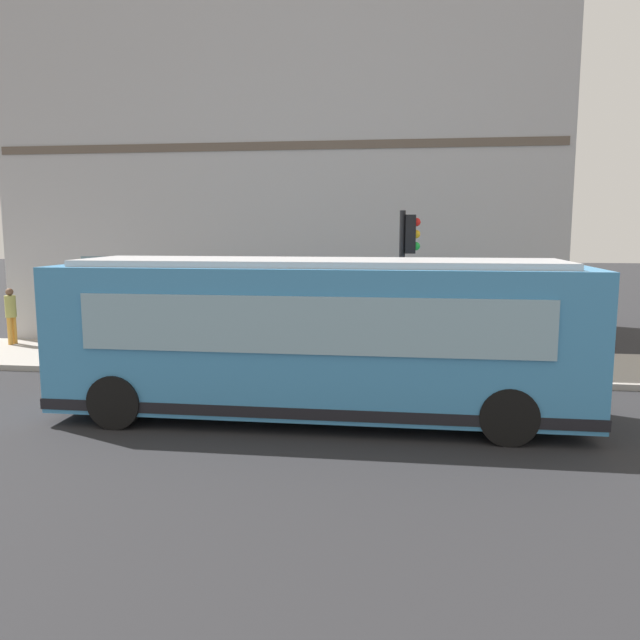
{
  "coord_description": "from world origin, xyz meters",
  "views": [
    {
      "loc": [
        -12.12,
        -4.03,
        3.63
      ],
      "look_at": [
        2.82,
        -1.99,
        1.46
      ],
      "focal_mm": 35.47,
      "sensor_mm": 36.0,
      "label": 1
    }
  ],
  "objects_px": {
    "city_bus_nearside": "(318,339)",
    "newspaper_vending_box": "(517,347)",
    "traffic_light_near_corner": "(407,261)",
    "pedestrian_walking_along_curb": "(218,326)",
    "pedestrian_by_light_pole": "(11,312)",
    "fire_hydrant": "(517,342)"
  },
  "relations": [
    {
      "from": "traffic_light_near_corner",
      "to": "newspaper_vending_box",
      "type": "xyz_separation_m",
      "value": [
        1.51,
        -2.86,
        -2.28
      ]
    },
    {
      "from": "city_bus_nearside",
      "to": "traffic_light_near_corner",
      "type": "height_order",
      "value": "traffic_light_near_corner"
    },
    {
      "from": "fire_hydrant",
      "to": "newspaper_vending_box",
      "type": "xyz_separation_m",
      "value": [
        -1.26,
        0.22,
        0.09
      ]
    },
    {
      "from": "traffic_light_near_corner",
      "to": "pedestrian_by_light_pole",
      "type": "height_order",
      "value": "traffic_light_near_corner"
    },
    {
      "from": "city_bus_nearside",
      "to": "newspaper_vending_box",
      "type": "relative_size",
      "value": 11.17
    },
    {
      "from": "pedestrian_by_light_pole",
      "to": "city_bus_nearside",
      "type": "bearing_deg",
      "value": -119.39
    },
    {
      "from": "pedestrian_walking_along_curb",
      "to": "city_bus_nearside",
      "type": "bearing_deg",
      "value": -143.76
    },
    {
      "from": "city_bus_nearside",
      "to": "pedestrian_walking_along_curb",
      "type": "distance_m",
      "value": 5.72
    },
    {
      "from": "fire_hydrant",
      "to": "newspaper_vending_box",
      "type": "relative_size",
      "value": 0.82
    },
    {
      "from": "fire_hydrant",
      "to": "city_bus_nearside",
      "type": "bearing_deg",
      "value": 141.86
    },
    {
      "from": "city_bus_nearside",
      "to": "pedestrian_walking_along_curb",
      "type": "bearing_deg",
      "value": 36.24
    },
    {
      "from": "city_bus_nearside",
      "to": "pedestrian_by_light_pole",
      "type": "height_order",
      "value": "city_bus_nearside"
    },
    {
      "from": "newspaper_vending_box",
      "to": "pedestrian_walking_along_curb",
      "type": "bearing_deg",
      "value": 91.49
    },
    {
      "from": "traffic_light_near_corner",
      "to": "pedestrian_walking_along_curb",
      "type": "relative_size",
      "value": 2.51
    },
    {
      "from": "fire_hydrant",
      "to": "pedestrian_by_light_pole",
      "type": "bearing_deg",
      "value": 91.15
    },
    {
      "from": "traffic_light_near_corner",
      "to": "newspaper_vending_box",
      "type": "bearing_deg",
      "value": -62.17
    },
    {
      "from": "city_bus_nearside",
      "to": "traffic_light_near_corner",
      "type": "relative_size",
      "value": 2.57
    },
    {
      "from": "pedestrian_walking_along_curb",
      "to": "newspaper_vending_box",
      "type": "relative_size",
      "value": 1.73
    },
    {
      "from": "pedestrian_walking_along_curb",
      "to": "pedestrian_by_light_pole",
      "type": "relative_size",
      "value": 0.91
    },
    {
      "from": "pedestrian_by_light_pole",
      "to": "pedestrian_walking_along_curb",
      "type": "bearing_deg",
      "value": -99.63
    },
    {
      "from": "traffic_light_near_corner",
      "to": "fire_hydrant",
      "type": "relative_size",
      "value": 5.29
    },
    {
      "from": "newspaper_vending_box",
      "to": "pedestrian_by_light_pole",
      "type": "bearing_deg",
      "value": 86.29
    }
  ]
}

